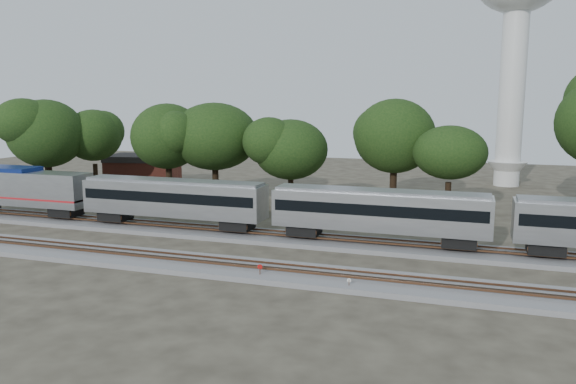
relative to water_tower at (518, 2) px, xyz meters
The scene contains 15 objects.
ground 60.12m from the water_tower, 116.50° to the right, with size 160.00×160.00×0.00m, color #383328.
track_far 55.33m from the water_tower, 119.66° to the right, with size 160.00×5.00×0.73m.
track_near 63.29m from the water_tower, 114.73° to the right, with size 160.00×5.00×0.73m.
switch_stand_red 62.54m from the water_tower, 109.56° to the right, with size 0.36×0.07×1.14m.
switch_stand_white 61.23m from the water_tower, 103.02° to the right, with size 0.28×0.05×0.88m.
switch_lever 61.99m from the water_tower, 106.49° to the right, with size 0.50×0.30×0.30m, color #512D19.
water_tower is the anchor object (origin of this frame).
brick_building 59.62m from the water_tower, 160.73° to the right, with size 11.02×8.76×4.72m.
tree_0 67.10m from the water_tower, 149.92° to the right, with size 8.74×8.74×12.32m.
tree_1 62.12m from the water_tower, 152.09° to the right, with size 8.31×8.31×11.71m.
tree_2 53.32m from the water_tower, 142.31° to the right, with size 8.62×8.62×12.15m.
tree_3 48.39m from the water_tower, 140.19° to the right, with size 8.58×8.58×12.10m.
tree_4 42.62m from the water_tower, 131.10° to the right, with size 7.24×7.24×10.21m.
tree_5 32.39m from the water_tower, 120.98° to the right, with size 8.69×8.69×12.25m.
tree_6 33.58m from the water_tower, 105.67° to the right, with size 7.21×7.21×10.17m.
Camera 1 is at (19.08, -41.55, 12.78)m, focal length 35.00 mm.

